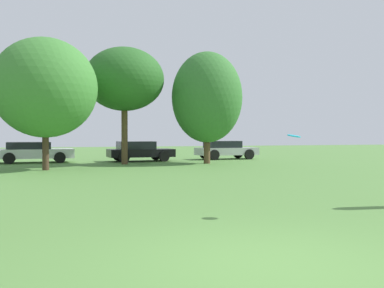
# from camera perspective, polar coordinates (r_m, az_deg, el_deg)

# --- Properties ---
(ground_plane) EXTENTS (120.00, 120.00, 0.00)m
(ground_plane) POSITION_cam_1_polar(r_m,az_deg,el_deg) (5.48, 9.92, -15.63)
(ground_plane) COLOR #54843D
(frisbee) EXTENTS (0.27, 0.26, 0.08)m
(frisbee) POSITION_cam_1_polar(r_m,az_deg,el_deg) (8.61, 13.57, 1.06)
(frisbee) COLOR #19B2D8
(tree_1) EXTENTS (4.78, 4.78, 6.14)m
(tree_1) POSITION_cam_1_polar(r_m,az_deg,el_deg) (20.95, -19.15, 7.14)
(tree_1) COLOR #473323
(tree_1) RESTS_ON ground
(tree_2) EXTENTS (4.46, 4.46, 6.57)m
(tree_2) POSITION_cam_1_polar(r_m,az_deg,el_deg) (24.34, -9.09, 8.57)
(tree_2) COLOR brown
(tree_2) RESTS_ON ground
(tree_3) EXTENTS (4.08, 4.08, 6.47)m
(tree_3) POSITION_cam_1_polar(r_m,az_deg,el_deg) (24.66, 2.03, 6.28)
(tree_3) COLOR brown
(tree_3) RESTS_ON ground
(parked_car_white) EXTENTS (4.46, 2.15, 1.24)m
(parked_car_white) POSITION_cam_1_polar(r_m,az_deg,el_deg) (26.98, -20.57, -0.97)
(parked_car_white) COLOR silver
(parked_car_white) RESTS_ON ground
(parked_car_black) EXTENTS (4.07, 2.15, 1.26)m
(parked_car_black) POSITION_cam_1_polar(r_m,az_deg,el_deg) (26.89, -7.11, -0.91)
(parked_car_black) COLOR black
(parked_car_black) RESTS_ON ground
(parked_car_silver) EXTENTS (4.23, 1.95, 1.26)m
(parked_car_silver) POSITION_cam_1_polar(r_m,az_deg,el_deg) (29.29, 4.53, -0.74)
(parked_car_silver) COLOR #B2B2B7
(parked_car_silver) RESTS_ON ground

